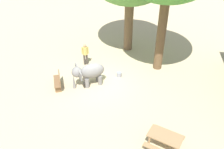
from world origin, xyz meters
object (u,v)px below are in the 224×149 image
picnic_table_near (165,139)px  feed_bucket (119,74)px  person_handler (85,53)px  elephant (89,72)px  wooden_bench (58,81)px

picnic_table_near → feed_bucket: size_ratio=5.29×
person_handler → picnic_table_near: (6.55, 5.68, -0.36)m
elephant → picnic_table_near: size_ratio=1.06×
elephant → person_handler: 2.59m
elephant → feed_bucket: 2.26m
elephant → wooden_bench: elephant is taller
elephant → person_handler: (-2.40, -0.97, 0.01)m
person_handler → feed_bucket: (1.11, 2.66, -0.79)m
person_handler → picnic_table_near: size_ratio=0.85×
picnic_table_near → feed_bucket: picnic_table_near is taller
person_handler → wooden_bench: bearing=-42.5°
elephant → wooden_bench: size_ratio=1.40×
wooden_bench → feed_bucket: wooden_bench is taller
wooden_bench → picnic_table_near: wooden_bench is taller
person_handler → elephant: bearing=-4.8°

